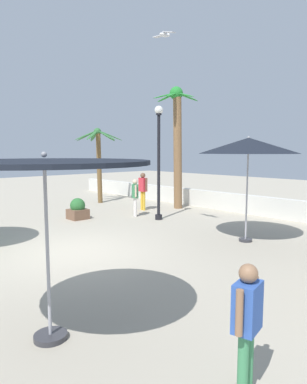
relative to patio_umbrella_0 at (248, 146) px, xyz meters
The scene contains 12 objects.
ground_plane 5.89m from the patio_umbrella_0, 119.90° to the right, with size 56.00×56.00×0.00m, color #B2A893.
boundary_wall 5.49m from the patio_umbrella_0, 121.51° to the left, with size 25.20×0.30×0.82m, color silver.
patio_umbrella_0 is the anchor object (origin of this frame).
patio_umbrella_1 7.05m from the patio_umbrella_0, 80.29° to the right, with size 2.92×2.92×2.72m.
palm_tree_0 9.86m from the patio_umbrella_0, behind, with size 2.56×2.60×3.92m.
palm_tree_1 6.51m from the patio_umbrella_0, 152.38° to the left, with size 2.33×2.25×5.70m.
lamp_post_0 4.29m from the patio_umbrella_0, behind, with size 0.33×0.33×4.46m.
guest_0 7.26m from the patio_umbrella_0, 57.34° to the right, with size 0.31×0.55×1.53m.
guest_1 6.77m from the patio_umbrella_0, 167.55° to the left, with size 0.56×0.25×1.73m.
guest_2 5.75m from the patio_umbrella_0, behind, with size 0.48×0.40×1.56m.
seagull_0 4.12m from the patio_umbrella_0, 142.20° to the right, with size 0.94×0.38×0.15m.
planter 7.25m from the patio_umbrella_0, 163.63° to the right, with size 0.70×0.70×0.85m.
Camera 1 is at (8.32, -4.64, 2.73)m, focal length 32.83 mm.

